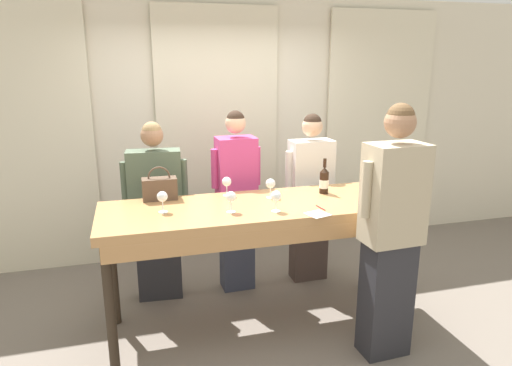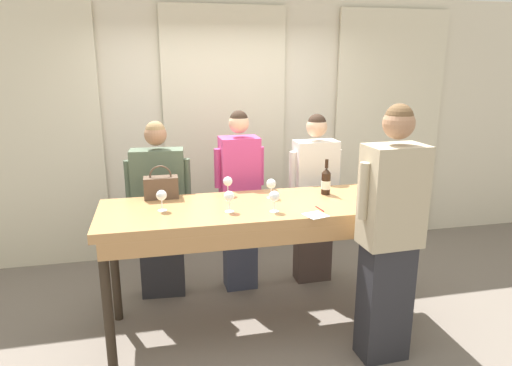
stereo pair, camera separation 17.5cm
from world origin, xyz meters
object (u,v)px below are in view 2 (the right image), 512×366
handbag (161,187)px  host_pouring (390,235)px  wine_glass_center_mid (229,197)px  guest_cream_sweater (314,198)px  wine_glass_center_right (274,197)px  wine_glass_back_left (392,186)px  guest_pink_top (240,200)px  wine_glass_front_left (161,196)px  tasting_bar (259,217)px  wine_glass_front_right (271,184)px  guest_olive_jacket (160,210)px  wine_glass_front_mid (228,182)px  wine_bottle (326,181)px  wine_glass_center_left (368,190)px

handbag → host_pouring: (1.53, -0.95, -0.18)m
wine_glass_center_mid → guest_cream_sweater: guest_cream_sweater is taller
handbag → wine_glass_center_right: bearing=-33.9°
wine_glass_back_left → guest_pink_top: guest_pink_top is taller
wine_glass_front_left → tasting_bar: bearing=-1.4°
wine_glass_front_left → guest_cream_sweater: bearing=25.3°
wine_glass_front_right → handbag: bearing=167.4°
wine_glass_back_left → guest_pink_top: (-1.09, 0.80, -0.29)m
wine_glass_front_right → guest_cream_sweater: 0.84m
wine_glass_front_left → guest_olive_jacket: 0.76m
wine_glass_front_mid → wine_glass_center_right: 0.56m
wine_bottle → guest_pink_top: size_ratio=0.17×
wine_glass_front_left → wine_glass_front_right: bearing=9.4°
guest_cream_sweater → host_pouring: (0.09, -1.29, 0.10)m
wine_glass_front_left → host_pouring: host_pouring is taller
guest_pink_top → host_pouring: bearing=-57.7°
wine_glass_center_left → wine_bottle: bearing=122.4°
wine_glass_center_left → wine_glass_back_left: same height
wine_glass_front_mid → wine_glass_center_mid: size_ratio=1.00×
wine_glass_front_left → guest_olive_jacket: size_ratio=0.10×
guest_olive_jacket → guest_cream_sweater: guest_cream_sweater is taller
handbag → wine_glass_front_right: size_ratio=1.71×
tasting_bar → handbag: size_ratio=8.92×
wine_glass_back_left → wine_glass_front_left: bearing=176.4°
wine_glass_center_right → guest_cream_sweater: bearing=54.3°
wine_glass_front_right → wine_glass_center_left: (0.69, -0.33, 0.00)m
guest_olive_jacket → host_pouring: (1.55, -1.29, 0.12)m
wine_glass_back_left → wine_glass_front_right: bearing=164.4°
handbag → wine_glass_front_right: handbag is taller
tasting_bar → wine_glass_center_left: (0.83, -0.17, 0.22)m
wine_glass_front_mid → guest_pink_top: size_ratio=0.09×
wine_glass_center_left → wine_glass_back_left: bearing=16.8°
wine_glass_center_mid → host_pouring: size_ratio=0.09×
wine_glass_center_right → guest_olive_jacket: (-0.83, 0.89, -0.33)m
wine_glass_center_right → guest_pink_top: guest_pink_top is taller
wine_glass_center_right → guest_olive_jacket: size_ratio=0.10×
guest_olive_jacket → wine_glass_front_mid: bearing=-34.7°
wine_glass_back_left → guest_olive_jacket: bearing=156.3°
wine_glass_back_left → guest_cream_sweater: size_ratio=0.10×
wine_glass_front_right → wine_glass_back_left: 0.96m
tasting_bar → guest_olive_jacket: guest_olive_jacket is taller
wine_glass_front_left → wine_glass_center_right: 0.83m
tasting_bar → wine_bottle: bearing=15.7°
wine_glass_center_mid → guest_cream_sweater: 1.30m
tasting_bar → wine_glass_center_right: (0.07, -0.18, 0.22)m
wine_glass_front_left → host_pouring: 1.66m
wine_glass_center_left → guest_olive_jacket: guest_olive_jacket is taller
wine_glass_front_mid → guest_cream_sweater: (0.90, 0.39, -0.31)m
wine_glass_front_left → handbag: bearing=89.5°
handbag → host_pouring: host_pouring is taller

